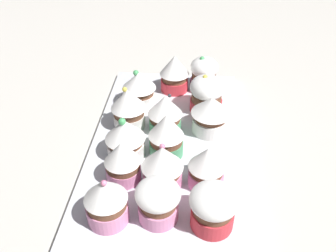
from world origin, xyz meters
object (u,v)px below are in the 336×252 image
baking_tray (168,142)px  cupcake_9 (177,73)px  cupcake_10 (106,200)px  cupcake_6 (161,166)px  cupcake_14 (139,88)px  cupcake_4 (204,74)px  cupcake_5 (156,200)px  cupcake_0 (213,207)px  cupcake_13 (128,107)px  cupcake_2 (211,114)px  cupcake_8 (165,113)px  cupcake_12 (125,137)px  cupcake_1 (207,166)px  cupcake_11 (122,161)px  cupcake_3 (207,94)px  cupcake_7 (164,135)px

baking_tray → cupcake_9: bearing=-1.7°
cupcake_10 → baking_tray: bearing=-21.1°
cupcake_6 → cupcake_14: cupcake_6 is taller
cupcake_4 → cupcake_9: 5.53cm
cupcake_10 → cupcake_14: (27.84, -0.29, -0.11)cm
cupcake_6 → cupcake_5: bearing=179.1°
cupcake_0 → cupcake_4: bearing=2.0°
cupcake_14 → cupcake_13: bearing=173.1°
cupcake_2 → cupcake_8: (-0.28, 7.87, 0.01)cm
cupcake_6 → cupcake_12: bearing=45.6°
cupcake_9 → cupcake_13: 14.92cm
cupcake_14 → cupcake_1: bearing=-148.0°
cupcake_8 → cupcake_11: size_ratio=1.05×
cupcake_14 → cupcake_11: bearing=-178.8°
cupcake_2 → cupcake_8: cupcake_8 is taller
cupcake_6 → cupcake_3: bearing=-18.5°
cupcake_0 → cupcake_10: (-0.22, 13.80, 0.27)cm
cupcake_14 → cupcake_5: bearing=-167.3°
cupcake_9 → cupcake_13: size_ratio=1.00×
baking_tray → cupcake_2: (3.17, -7.13, 4.24)cm
cupcake_0 → cupcake_5: (0.62, 7.42, -0.14)cm
cupcake_0 → cupcake_4: cupcake_4 is taller
cupcake_1 → cupcake_7: size_ratio=0.89×
cupcake_4 → cupcake_7: (-20.55, 6.26, 0.33)cm
cupcake_0 → cupcake_6: size_ratio=0.88×
cupcake_7 → cupcake_4: bearing=-16.9°
cupcake_12 → cupcake_13: size_ratio=0.94×
cupcake_3 → cupcake_8: (-6.64, 7.20, -0.03)cm
cupcake_9 → cupcake_13: same height
cupcake_4 → cupcake_5: cupcake_4 is taller
cupcake_2 → cupcake_6: cupcake_6 is taller
cupcake_3 → cupcake_14: 12.87cm
cupcake_0 → cupcake_2: 20.17cm
cupcake_6 → cupcake_8: size_ratio=1.03×
cupcake_4 → cupcake_6: bearing=167.3°
cupcake_3 → cupcake_9: (6.84, 5.98, 0.33)cm
cupcake_9 → cupcake_8: bearing=174.8°
cupcake_4 → cupcake_10: 36.50cm
cupcake_9 → cupcake_14: cupcake_9 is taller
cupcake_1 → cupcake_6: size_ratio=0.93×
cupcake_5 → cupcake_13: size_ratio=0.81×
cupcake_11 → cupcake_5: bearing=-140.2°
cupcake_1 → cupcake_2: 12.92cm
cupcake_6 → cupcake_9: size_ratio=0.97×
cupcake_8 → cupcake_0: bearing=-158.4°
cupcake_13 → cupcake_5: bearing=-160.8°
cupcake_0 → cupcake_11: (7.40, 13.08, 0.07)cm
cupcake_0 → cupcake_14: cupcake_14 is taller
cupcake_6 → cupcake_10: size_ratio=0.98×
cupcake_2 → baking_tray: bearing=113.9°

